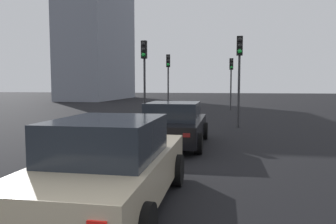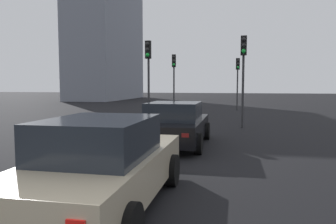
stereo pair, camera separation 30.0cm
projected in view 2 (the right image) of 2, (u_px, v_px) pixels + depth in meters
name	position (u px, v px, depth m)	size (l,w,h in m)	color
car_black_lead	(175.00, 124.00, 10.99)	(4.37, 2.11, 1.47)	black
car_beige_second	(104.00, 165.00, 5.35)	(4.44, 1.97, 1.52)	tan
traffic_light_near_left	(243.00, 62.00, 15.18)	(0.32, 0.28, 4.33)	#2D2D30
traffic_light_near_right	(174.00, 71.00, 23.33)	(0.33, 0.30, 4.22)	#2D2D30
traffic_light_far_left	(238.00, 73.00, 25.60)	(0.33, 0.30, 4.14)	#2D2D30
traffic_light_far_right	(148.00, 65.00, 16.55)	(0.32, 0.29, 4.28)	#2D2D30
building_facade_left	(107.00, 41.00, 45.97)	(15.72, 6.00, 16.40)	gray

